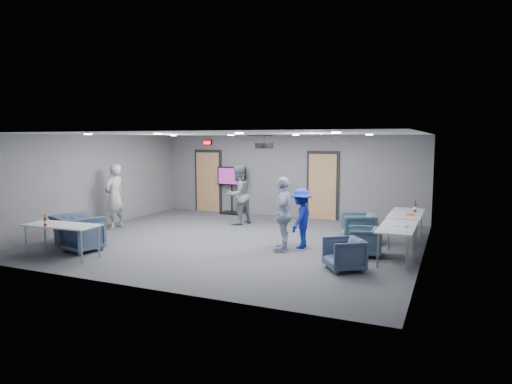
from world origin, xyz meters
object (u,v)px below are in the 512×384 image
at_px(bottle_right, 415,208).
at_px(chair_front_a, 83,236).
at_px(chair_right_a, 358,228).
at_px(bottle_front, 45,222).
at_px(person_d, 301,218).
at_px(projector, 264,146).
at_px(person_c, 283,214).
at_px(table_front_left, 62,227).
at_px(chair_right_b, 364,241).
at_px(chair_front_b, 77,231).
at_px(person_a, 115,196).
at_px(table_right_a, 406,215).
at_px(person_b, 238,195).
at_px(chair_right_c, 344,254).
at_px(table_right_b, 398,228).
at_px(tv_stand, 232,187).

bearing_deg(bottle_right, chair_front_a, -148.30).
relative_size(chair_right_a, bottle_front, 3.21).
height_order(person_d, bottle_right, person_d).
distance_m(bottle_right, projector, 4.17).
xyz_separation_m(chair_right_a, chair_front_a, (-5.64, -3.42, -0.02)).
bearing_deg(person_c, table_front_left, -73.94).
distance_m(chair_right_b, bottle_front, 6.90).
distance_m(chair_front_b, bottle_front, 1.42).
bearing_deg(person_a, table_front_left, 23.33).
height_order(person_d, table_front_left, person_d).
relative_size(chair_right_a, table_right_a, 0.44).
xyz_separation_m(person_b, projector, (1.35, -1.23, 1.50)).
bearing_deg(projector, chair_front_b, -135.04).
distance_m(chair_right_a, chair_front_b, 6.90).
distance_m(chair_right_a, chair_front_a, 6.59).
height_order(person_c, chair_right_a, person_c).
xyz_separation_m(person_a, chair_right_b, (7.19, -0.30, -0.61)).
relative_size(chair_right_b, table_right_a, 0.38).
height_order(chair_right_c, table_front_left, table_front_left).
bearing_deg(chair_front_a, person_a, -53.25).
bearing_deg(chair_front_a, bottle_front, 91.24).
bearing_deg(person_b, person_d, 69.66).
bearing_deg(chair_front_a, chair_front_b, -24.14).
bearing_deg(table_right_b, projector, 72.46).
xyz_separation_m(person_a, table_right_a, (7.89, 1.54, -0.24)).
xyz_separation_m(table_right_a, tv_stand, (-5.96, 2.12, 0.23)).
bearing_deg(chair_right_a, chair_front_b, -82.23).
bearing_deg(chair_right_b, bottle_front, -76.90).
bearing_deg(table_front_left, chair_front_a, 86.92).
distance_m(person_d, table_right_a, 2.79).
relative_size(bottle_front, projector, 0.62).
bearing_deg(bottle_right, chair_right_b, -113.16).
height_order(person_d, chair_right_a, person_d).
bearing_deg(chair_front_a, tv_stand, -85.75).
distance_m(person_c, bottle_right, 3.59).
height_order(person_d, table_right_b, person_d).
bearing_deg(table_front_left, projector, 47.46).
xyz_separation_m(chair_right_b, chair_right_c, (-0.15, -1.31, 0.00)).
height_order(table_right_a, tv_stand, tv_stand).
distance_m(chair_front_a, table_front_left, 0.69).
relative_size(person_b, projector, 4.39).
bearing_deg(tv_stand, table_right_a, -19.60).
bearing_deg(table_right_b, table_right_a, -0.00).
xyz_separation_m(person_c, chair_front_a, (-4.20, -1.88, -0.51)).
relative_size(chair_right_c, chair_front_a, 0.92).
height_order(person_b, person_d, person_b).
relative_size(chair_right_b, bottle_right, 2.36).
xyz_separation_m(chair_front_b, bottle_front, (0.41, -1.28, 0.46)).
xyz_separation_m(person_a, projector, (4.35, 0.76, 1.47)).
height_order(chair_right_b, table_front_left, table_front_left).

